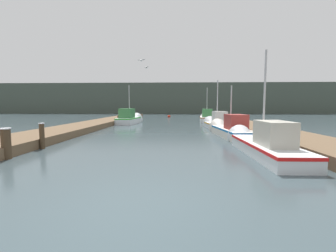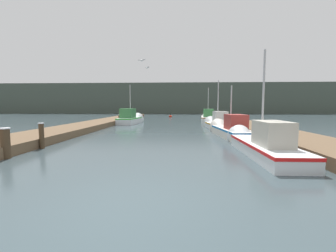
% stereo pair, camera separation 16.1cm
% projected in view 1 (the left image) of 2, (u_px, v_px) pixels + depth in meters
% --- Properties ---
extents(ground_plane, '(200.00, 200.00, 0.00)m').
position_uv_depth(ground_plane, '(135.00, 209.00, 4.20)').
color(ground_plane, '#38474C').
extents(dock_left, '(2.89, 40.00, 0.43)m').
position_uv_depth(dock_left, '(93.00, 125.00, 20.37)').
color(dock_left, brown).
rests_on(dock_left, ground_plane).
extents(dock_right, '(2.89, 40.00, 0.43)m').
position_uv_depth(dock_right, '(245.00, 125.00, 19.83)').
color(dock_right, brown).
rests_on(dock_right, ground_plane).
extents(distant_shore_ridge, '(120.00, 16.00, 7.29)m').
position_uv_depth(distant_shore_ridge, '(174.00, 99.00, 60.22)').
color(distant_shore_ridge, '#424C42').
rests_on(distant_shore_ridge, ground_plane).
extents(fishing_boat_0, '(1.44, 6.12, 4.47)m').
position_uv_depth(fishing_boat_0, '(260.00, 143.00, 9.31)').
color(fishing_boat_0, silver).
rests_on(fishing_boat_0, ground_plane).
extents(fishing_boat_1, '(1.87, 5.93, 3.58)m').
position_uv_depth(fishing_boat_1, '(229.00, 129.00, 14.48)').
color(fishing_boat_1, silver).
rests_on(fishing_boat_1, ground_plane).
extents(fishing_boat_2, '(1.85, 4.93, 4.52)m').
position_uv_depth(fishing_boat_2, '(216.00, 124.00, 19.29)').
color(fishing_boat_2, silver).
rests_on(fishing_boat_2, ground_plane).
extents(fishing_boat_3, '(2.02, 5.28, 4.51)m').
position_uv_depth(fishing_boat_3, '(130.00, 119.00, 24.24)').
color(fishing_boat_3, silver).
rests_on(fishing_boat_3, ground_plane).
extents(fishing_boat_4, '(2.05, 5.69, 4.55)m').
position_uv_depth(fishing_boat_4, '(207.00, 118.00, 27.65)').
color(fishing_boat_4, silver).
rests_on(fishing_boat_4, ground_plane).
extents(mooring_piling_0, '(0.37, 0.37, 1.13)m').
position_uv_depth(mooring_piling_0, '(6.00, 143.00, 8.09)').
color(mooring_piling_0, '#473523').
rests_on(mooring_piling_0, ground_plane).
extents(mooring_piling_1, '(0.32, 0.32, 0.97)m').
position_uv_depth(mooring_piling_1, '(119.00, 119.00, 23.49)').
color(mooring_piling_1, '#473523').
rests_on(mooring_piling_1, ground_plane).
extents(mooring_piling_2, '(0.26, 0.26, 1.01)m').
position_uv_depth(mooring_piling_2, '(229.00, 122.00, 19.29)').
color(mooring_piling_2, '#473523').
rests_on(mooring_piling_2, ground_plane).
extents(mooring_piling_3, '(0.25, 0.25, 1.16)m').
position_uv_depth(mooring_piling_3, '(42.00, 136.00, 10.02)').
color(mooring_piling_3, '#473523').
rests_on(mooring_piling_3, ground_plane).
extents(channel_buoy, '(0.49, 0.49, 0.99)m').
position_uv_depth(channel_buoy, '(169.00, 116.00, 37.25)').
color(channel_buoy, red).
rests_on(channel_buoy, ground_plane).
extents(seagull_lead, '(0.56, 0.31, 0.12)m').
position_uv_depth(seagull_lead, '(141.00, 60.00, 15.95)').
color(seagull_lead, white).
extents(seagull_1, '(0.43, 0.51, 0.12)m').
position_uv_depth(seagull_1, '(146.00, 68.00, 21.31)').
color(seagull_1, white).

